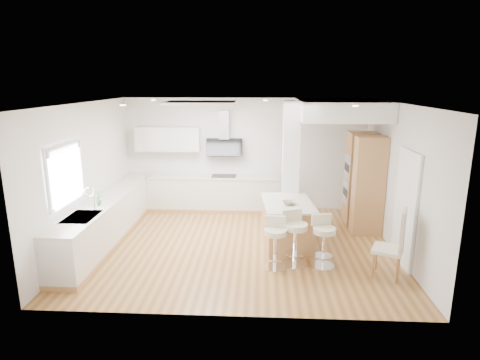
# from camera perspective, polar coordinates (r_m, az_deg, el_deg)

# --- Properties ---
(ground) EXTENTS (6.00, 6.00, 0.00)m
(ground) POSITION_cam_1_polar(r_m,az_deg,el_deg) (8.13, -0.13, -9.25)
(ground) COLOR #AE7840
(ground) RESTS_ON ground
(ceiling) EXTENTS (6.00, 5.00, 0.02)m
(ceiling) POSITION_cam_1_polar(r_m,az_deg,el_deg) (8.13, -0.13, -9.25)
(ceiling) COLOR white
(ceiling) RESTS_ON ground
(wall_back) EXTENTS (6.00, 0.04, 2.80)m
(wall_back) POSITION_cam_1_polar(r_m,az_deg,el_deg) (10.13, 0.65, 3.68)
(wall_back) COLOR silver
(wall_back) RESTS_ON ground
(wall_left) EXTENTS (0.04, 5.00, 2.80)m
(wall_left) POSITION_cam_1_polar(r_m,az_deg,el_deg) (8.40, -21.02, 0.62)
(wall_left) COLOR silver
(wall_left) RESTS_ON ground
(wall_right) EXTENTS (0.04, 5.00, 2.80)m
(wall_right) POSITION_cam_1_polar(r_m,az_deg,el_deg) (8.10, 21.56, 0.10)
(wall_right) COLOR silver
(wall_right) RESTS_ON ground
(skylight) EXTENTS (4.10, 2.10, 0.06)m
(skylight) POSITION_cam_1_polar(r_m,az_deg,el_deg) (8.17, -5.55, 10.85)
(skylight) COLOR white
(skylight) RESTS_ON ground
(window_left) EXTENTS (0.06, 1.28, 1.07)m
(window_left) POSITION_cam_1_polar(r_m,az_deg,el_deg) (7.53, -23.63, 1.22)
(window_left) COLOR silver
(window_left) RESTS_ON ground
(doorway_right) EXTENTS (0.05, 1.00, 2.10)m
(doorway_right) POSITION_cam_1_polar(r_m,az_deg,el_deg) (7.65, 22.50, -3.88)
(doorway_right) COLOR #4A443A
(doorway_right) RESTS_ON ground
(counter_left) EXTENTS (0.63, 4.50, 1.35)m
(counter_left) POSITION_cam_1_polar(r_m,az_deg,el_deg) (8.74, -18.08, -5.07)
(counter_left) COLOR tan
(counter_left) RESTS_ON ground
(counter_back) EXTENTS (3.62, 0.63, 2.50)m
(counter_back) POSITION_cam_1_polar(r_m,az_deg,el_deg) (10.09, -4.62, -0.50)
(counter_back) COLOR tan
(counter_back) RESTS_ON ground
(pillar) EXTENTS (0.35, 0.35, 2.80)m
(pillar) POSITION_cam_1_polar(r_m,az_deg,el_deg) (8.63, 7.20, 1.77)
(pillar) COLOR white
(pillar) RESTS_ON ground
(soffit) EXTENTS (1.78, 2.20, 0.40)m
(soffit) POSITION_cam_1_polar(r_m,az_deg,el_deg) (9.04, 13.98, 9.71)
(soffit) COLOR white
(soffit) RESTS_ON ground
(oven_column) EXTENTS (0.63, 1.21, 2.10)m
(oven_column) POSITION_cam_1_polar(r_m,az_deg,el_deg) (9.23, 17.13, -0.17)
(oven_column) COLOR tan
(oven_column) RESTS_ON ground
(peninsula) EXTENTS (1.08, 1.52, 0.94)m
(peninsula) POSITION_cam_1_polar(r_m,az_deg,el_deg) (8.10, 6.72, -6.08)
(peninsula) COLOR tan
(peninsula) RESTS_ON ground
(bar_stool_a) EXTENTS (0.43, 0.43, 0.91)m
(bar_stool_a) POSITION_cam_1_polar(r_m,az_deg,el_deg) (7.04, 5.04, -8.53)
(bar_stool_a) COLOR white
(bar_stool_a) RESTS_ON ground
(bar_stool_b) EXTENTS (0.58, 0.58, 0.99)m
(bar_stool_b) POSITION_cam_1_polar(r_m,az_deg,el_deg) (7.18, 7.79, -7.78)
(bar_stool_b) COLOR white
(bar_stool_b) RESTS_ON ground
(bar_stool_c) EXTENTS (0.51, 0.51, 0.93)m
(bar_stool_c) POSITION_cam_1_polar(r_m,az_deg,el_deg) (7.22, 11.79, -8.15)
(bar_stool_c) COLOR white
(bar_stool_c) RESTS_ON ground
(dining_chair) EXTENTS (0.61, 0.61, 1.19)m
(dining_chair) POSITION_cam_1_polar(r_m,az_deg,el_deg) (7.09, 21.18, -8.22)
(dining_chair) COLOR beige
(dining_chair) RESTS_ON ground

